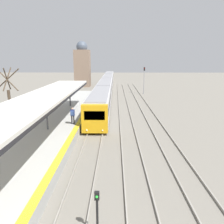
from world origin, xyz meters
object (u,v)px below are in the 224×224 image
at_px(signal_post_near, 97,208).
at_px(signal_mast_far, 144,78).
at_px(train_near, 107,84).
at_px(person_on_platform, 73,114).

xyz_separation_m(signal_post_near, signal_mast_far, (6.73, 38.18, 2.26)).
xyz_separation_m(train_near, signal_mast_far, (7.96, -3.23, 1.75)).
relative_size(train_near, signal_post_near, 29.76).
relative_size(person_on_platform, signal_post_near, 0.84).
xyz_separation_m(train_near, signal_post_near, (1.22, -41.41, -0.51)).
relative_size(signal_post_near, signal_mast_far, 0.35).
bearing_deg(signal_mast_far, person_on_platform, -112.08).
height_order(person_on_platform, train_near, train_near).
bearing_deg(signal_post_near, train_near, 91.69).
bearing_deg(train_near, person_on_platform, -94.54).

